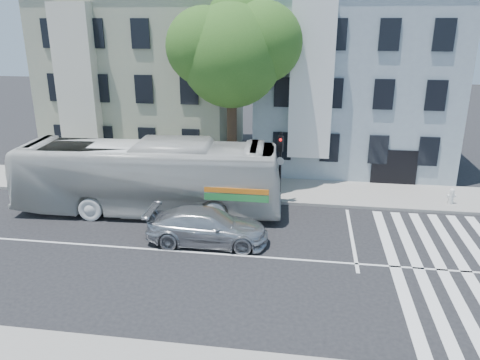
% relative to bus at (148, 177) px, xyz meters
% --- Properties ---
extents(ground, '(120.00, 120.00, 0.00)m').
position_rel_bus_xyz_m(ground, '(3.54, -4.10, -1.86)').
color(ground, black).
rests_on(ground, ground).
extents(sidewalk_far, '(80.00, 4.00, 0.15)m').
position_rel_bus_xyz_m(sidewalk_far, '(3.54, 3.90, -1.79)').
color(sidewalk_far, gray).
rests_on(sidewalk_far, ground).
extents(building_left, '(12.00, 10.00, 11.00)m').
position_rel_bus_xyz_m(building_left, '(-3.46, 10.90, 3.64)').
color(building_left, gray).
rests_on(building_left, ground).
extents(building_right, '(12.00, 10.00, 11.00)m').
position_rel_bus_xyz_m(building_right, '(10.54, 10.90, 3.64)').
color(building_right, '#8B98A5').
rests_on(building_right, ground).
extents(street_tree, '(7.30, 5.90, 11.10)m').
position_rel_bus_xyz_m(street_tree, '(3.60, 4.64, 5.97)').
color(street_tree, '#2D2116').
rests_on(street_tree, ground).
extents(bus, '(3.93, 13.53, 3.72)m').
position_rel_bus_xyz_m(bus, '(0.00, 0.00, 0.00)').
color(bus, silver).
rests_on(bus, ground).
extents(sedan, '(2.26, 5.37, 1.55)m').
position_rel_bus_xyz_m(sedan, '(3.68, -3.07, -1.09)').
color(sedan, '#BBBDC3').
rests_on(sedan, ground).
extents(hedge, '(8.54, 1.39, 0.70)m').
position_rel_bus_xyz_m(hedge, '(-2.61, 2.20, -1.36)').
color(hedge, '#1B551C').
rests_on(hedge, sidewalk_far).
extents(traffic_signal, '(0.40, 0.52, 3.96)m').
position_rel_bus_xyz_m(traffic_signal, '(6.49, 1.85, 0.69)').
color(traffic_signal, black).
rests_on(traffic_signal, ground).
extents(fire_hydrant, '(0.46, 0.27, 0.84)m').
position_rel_bus_xyz_m(fire_hydrant, '(15.47, 3.01, -1.28)').
color(fire_hydrant, silver).
rests_on(fire_hydrant, sidewalk_far).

